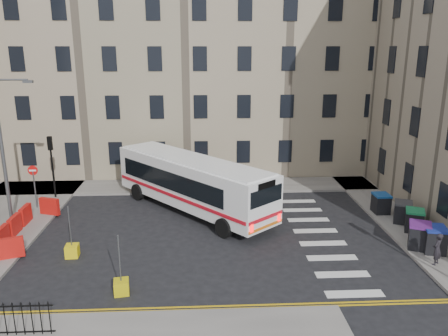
{
  "coord_description": "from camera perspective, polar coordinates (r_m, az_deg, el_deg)",
  "views": [
    {
      "loc": [
        -2.16,
        -21.58,
        9.76
      ],
      "look_at": [
        -0.92,
        2.83,
        3.0
      ],
      "focal_mm": 35.0,
      "sensor_mm": 36.0,
      "label": 1
    }
  ],
  "objects": [
    {
      "name": "wheelie_bin_d",
      "position": [
        26.87,
        22.3,
        -5.33
      ],
      "size": [
        1.31,
        1.38,
        1.2
      ],
      "rotation": [
        0.0,
        0.0,
        -0.42
      ],
      "color": "black",
      "rests_on": "pavement_east"
    },
    {
      "name": "bollard_yellow",
      "position": [
        22.63,
        -19.21,
        -10.18
      ],
      "size": [
        0.64,
        0.64,
        0.6
      ],
      "primitive_type": "cube",
      "rotation": [
        0.0,
        0.0,
        0.07
      ],
      "color": "yellow",
      "rests_on": "ground"
    },
    {
      "name": "wheelie_bin_b",
      "position": [
        23.86,
        24.14,
        -8.05
      ],
      "size": [
        1.4,
        1.47,
        1.28
      ],
      "rotation": [
        0.0,
        0.0,
        -0.44
      ],
      "color": "black",
      "rests_on": "pavement_east"
    },
    {
      "name": "traffic_light_nw",
      "position": [
        30.55,
        -21.62,
        1.32
      ],
      "size": [
        0.28,
        0.22,
        4.1
      ],
      "color": "black",
      "rests_on": "pavement_west"
    },
    {
      "name": "bus",
      "position": [
        26.68,
        -4.23,
        -1.77
      ],
      "size": [
        9.85,
        10.81,
        3.26
      ],
      "rotation": [
        0.0,
        0.0,
        0.71
      ],
      "color": "white",
      "rests_on": "ground"
    },
    {
      "name": "wheelie_bin_a",
      "position": [
        23.73,
        25.75,
        -8.37
      ],
      "size": [
        1.25,
        1.36,
        1.28
      ],
      "rotation": [
        0.0,
        0.0,
        -0.24
      ],
      "color": "black",
      "rests_on": "pavement_east"
    },
    {
      "name": "ground",
      "position": [
        23.79,
        2.59,
        -8.78
      ],
      "size": [
        120.0,
        120.0,
        0.0
      ],
      "primitive_type": "plane",
      "color": "black",
      "rests_on": "ground"
    },
    {
      "name": "pavement_north",
      "position": [
        31.93,
        -9.68,
        -2.42
      ],
      "size": [
        36.0,
        3.2,
        0.15
      ],
      "primitive_type": "cube",
      "color": "slate",
      "rests_on": "ground"
    },
    {
      "name": "pedestrian",
      "position": [
        22.4,
        26.08,
        -9.49
      ],
      "size": [
        0.66,
        0.64,
        1.52
      ],
      "primitive_type": "imported",
      "rotation": [
        0.0,
        0.0,
        3.87
      ],
      "color": "black",
      "rests_on": "pavement_east"
    },
    {
      "name": "wheelie_bin_e",
      "position": [
        27.93,
        19.82,
        -4.35
      ],
      "size": [
        0.92,
        1.05,
        1.16
      ],
      "rotation": [
        0.0,
        0.0,
        0.0
      ],
      "color": "black",
      "rests_on": "pavement_east"
    },
    {
      "name": "streetlamp",
      "position": [
        26.52,
        -26.98,
        1.95
      ],
      "size": [
        0.5,
        0.22,
        8.14
      ],
      "color": "#595B5E",
      "rests_on": "pavement_west"
    },
    {
      "name": "pavement_east",
      "position": [
        29.55,
        19.54,
        -4.61
      ],
      "size": [
        2.4,
        26.0,
        0.15
      ],
      "primitive_type": "cube",
      "color": "slate",
      "rests_on": "ground"
    },
    {
      "name": "wheelie_bin_c",
      "position": [
        25.87,
        23.6,
        -6.28
      ],
      "size": [
        1.3,
        1.37,
        1.2
      ],
      "rotation": [
        0.0,
        0.0,
        -0.42
      ],
      "color": "black",
      "rests_on": "pavement_east"
    },
    {
      "name": "terrace_north",
      "position": [
        37.42,
        -10.63,
        13.46
      ],
      "size": [
        38.3,
        10.8,
        17.2
      ],
      "color": "gray",
      "rests_on": "ground"
    },
    {
      "name": "bollard_chevron",
      "position": [
        18.98,
        -13.25,
        -14.89
      ],
      "size": [
        0.69,
        0.69,
        0.6
      ],
      "primitive_type": "cube",
      "rotation": [
        0.0,
        0.0,
        0.16
      ],
      "color": "#C4B50B",
      "rests_on": "ground"
    },
    {
      "name": "roadworks_barriers",
      "position": [
        25.78,
        -24.92,
        -6.76
      ],
      "size": [
        1.66,
        6.26,
        1.0
      ],
      "color": "red",
      "rests_on": "pavement_west"
    },
    {
      "name": "no_entry_north",
      "position": [
        29.09,
        -23.61,
        -1.19
      ],
      "size": [
        0.6,
        0.08,
        3.0
      ],
      "color": "#595B5E",
      "rests_on": "pavement_west"
    }
  ]
}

